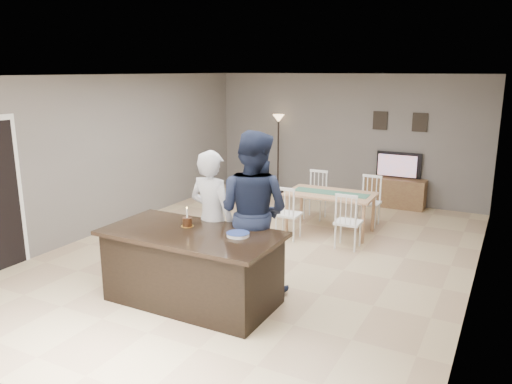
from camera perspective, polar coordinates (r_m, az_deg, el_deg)
The scene contains 13 objects.
floor at distance 7.76m, azimuth 0.51°, elevation -7.16°, with size 8.00×8.00×0.00m, color #CEB284.
room_shell at distance 7.33m, azimuth 0.54°, elevation 5.18°, with size 8.00×8.00×8.00m.
kitchen_island at distance 6.16m, azimuth -7.26°, elevation -8.45°, with size 2.15×1.10×0.90m.
tv_console at distance 10.72m, azimuth 15.63°, elevation -0.07°, with size 1.20×0.40×0.60m, color brown.
television at distance 10.67m, azimuth 15.90°, elevation 2.94°, with size 0.91×0.12×0.53m, color black.
tv_screen_glow at distance 10.59m, azimuth 15.81°, elevation 2.91°, with size 0.78×0.78×0.00m, color orange.
picture_frames at distance 10.69m, azimuth 16.11°, elevation 7.76°, with size 1.10×0.02×0.38m.
woman at distance 6.47m, azimuth -5.06°, elevation -3.08°, with size 0.66×0.43×1.80m, color silver.
man at distance 6.30m, azimuth -0.38°, elevation -2.27°, with size 1.00×0.78×2.06m, color #171E34.
birthday_cake at distance 6.20m, azimuth -7.86°, elevation -3.38°, with size 0.16×0.16×0.25m.
plate_stack at distance 5.80m, azimuth -2.07°, elevation -4.87°, with size 0.27×0.27×0.04m.
dining_table at distance 8.76m, azimuth 8.51°, elevation -0.86°, with size 1.52×1.72×0.91m.
floor_lamp at distance 11.39m, azimuth 2.57°, elevation 6.82°, with size 0.27×0.27×1.80m.
Camera 1 is at (3.31, -6.44, 2.77)m, focal length 35.00 mm.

